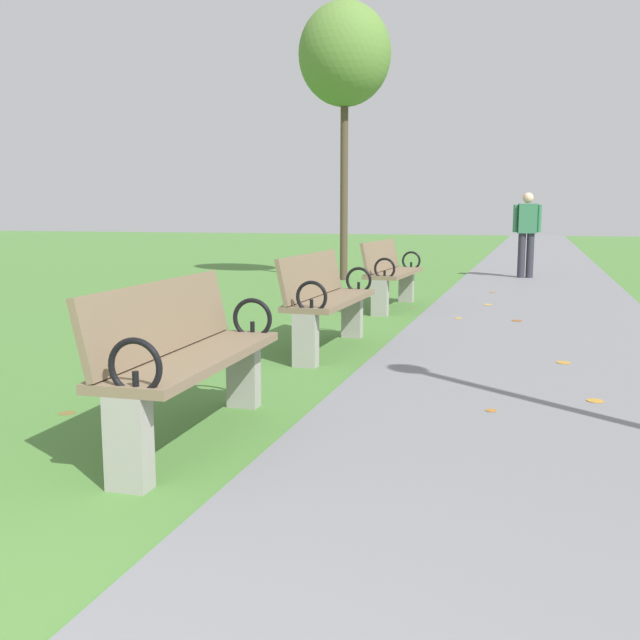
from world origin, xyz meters
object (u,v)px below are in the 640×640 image
object	(u,v)px
park_bench_2	(186,356)
park_bench_4	(390,272)
park_bench_3	(326,299)
tree_2	(345,56)
pedestrian_walking	(527,230)

from	to	relation	value
park_bench_2	park_bench_4	size ratio (longest dim) A/B	1.00
park_bench_2	park_bench_3	xyz separation A→B (m)	(-0.00, 2.77, 0.00)
tree_2	pedestrian_walking	xyz separation A→B (m)	(3.29, 1.26, -3.14)
park_bench_3	park_bench_4	xyz separation A→B (m)	(0.00, 3.06, 0.00)
park_bench_3	pedestrian_walking	world-z (taller)	pedestrian_walking
tree_2	park_bench_2	bearing A→B (deg)	-80.29
park_bench_4	pedestrian_walking	bearing A→B (deg)	71.64
tree_2	park_bench_4	bearing A→B (deg)	-66.30
park_bench_3	tree_2	distance (m)	7.84
tree_2	pedestrian_walking	size ratio (longest dim) A/B	3.10
park_bench_2	park_bench_3	world-z (taller)	same
park_bench_2	park_bench_4	world-z (taller)	same
park_bench_2	pedestrian_walking	bearing A→B (deg)	81.30
park_bench_3	park_bench_4	distance (m)	3.06
park_bench_3	park_bench_4	bearing A→B (deg)	90.00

